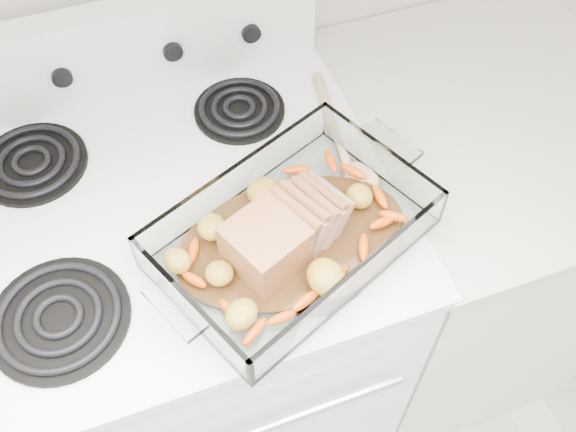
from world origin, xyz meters
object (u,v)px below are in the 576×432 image
object	(u,v)px
electric_range	(193,324)
baking_dish	(292,236)
counter_right	(453,243)
pork_roast	(275,231)

from	to	relation	value
electric_range	baking_dish	bearing A→B (deg)	-41.19
electric_range	counter_right	distance (m)	0.67
counter_right	baking_dish	world-z (taller)	baking_dish
electric_range	pork_roast	size ratio (longest dim) A/B	5.71
electric_range	pork_roast	xyz separation A→B (m)	(0.15, -0.16, 0.51)
counter_right	baking_dish	xyz separation A→B (m)	(-0.49, -0.16, 0.50)
electric_range	baking_dish	world-z (taller)	electric_range
baking_dish	pork_roast	distance (m)	0.04
counter_right	baking_dish	distance (m)	0.71
baking_dish	pork_roast	xyz separation A→B (m)	(-0.03, -0.00, 0.03)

